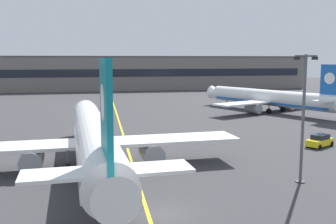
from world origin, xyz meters
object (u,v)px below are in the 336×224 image
object	(u,v)px
service_car_nearest	(320,141)
safety_cone_by_nose_gear	(92,137)
airliner_background	(270,98)
apron_lamp_post	(303,116)
airliner_foreground	(93,138)

from	to	relation	value
service_car_nearest	safety_cone_by_nose_gear	xyz separation A→B (m)	(-29.62, 11.30, -0.51)
airliner_background	safety_cone_by_nose_gear	bearing A→B (deg)	-150.55
service_car_nearest	airliner_background	bearing A→B (deg)	74.42
apron_lamp_post	service_car_nearest	world-z (taller)	apron_lamp_post
airliner_background	airliner_foreground	bearing A→B (deg)	-135.73
airliner_foreground	apron_lamp_post	world-z (taller)	apron_lamp_post
safety_cone_by_nose_gear	airliner_foreground	bearing A→B (deg)	-90.42
apron_lamp_post	safety_cone_by_nose_gear	world-z (taller)	apron_lamp_post
safety_cone_by_nose_gear	service_car_nearest	bearing A→B (deg)	-20.88
airliner_background	service_car_nearest	bearing A→B (deg)	-105.58
apron_lamp_post	safety_cone_by_nose_gear	size ratio (longest dim) A/B	21.83
airliner_foreground	service_car_nearest	bearing A→B (deg)	9.11
apron_lamp_post	service_car_nearest	xyz separation A→B (m)	(10.69, 13.34, -5.53)
airliner_foreground	service_car_nearest	world-z (taller)	airliner_foreground
apron_lamp_post	safety_cone_by_nose_gear	distance (m)	31.65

